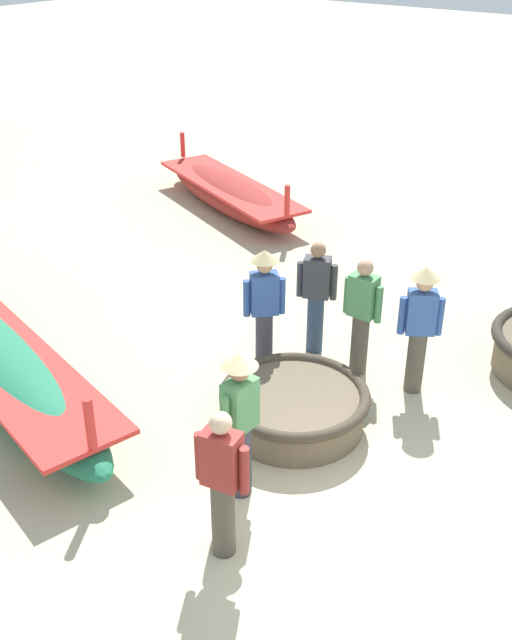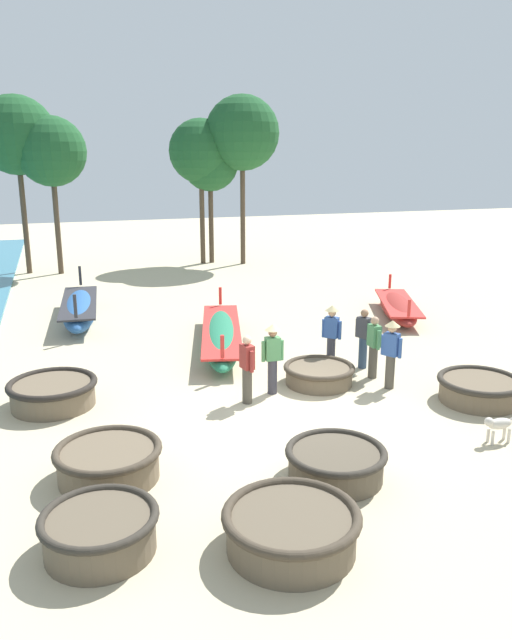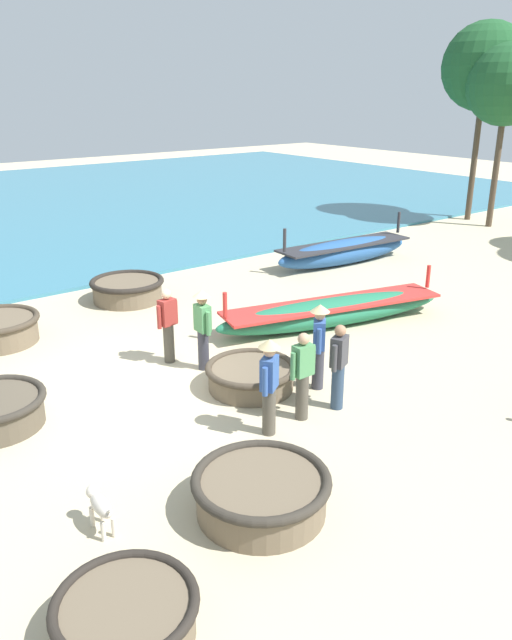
% 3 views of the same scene
% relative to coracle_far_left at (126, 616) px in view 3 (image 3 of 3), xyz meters
% --- Properties ---
extents(ground_plane, '(80.00, 80.00, 0.00)m').
position_rel_coracle_far_left_xyz_m(ground_plane, '(-5.01, 2.92, -0.28)').
color(ground_plane, '#C6B793').
extents(sea, '(28.00, 52.00, 0.10)m').
position_rel_coracle_far_left_xyz_m(sea, '(-25.53, 6.92, -0.23)').
color(sea, teal).
rests_on(sea, ground).
extents(coracle_far_left, '(1.52, 1.52, 0.51)m').
position_rel_coracle_far_left_xyz_m(coracle_far_left, '(0.00, 0.00, 0.00)').
color(coracle_far_left, brown).
rests_on(coracle_far_left, ground).
extents(coracle_weathered, '(1.95, 1.95, 0.60)m').
position_rel_coracle_far_left_xyz_m(coracle_weathered, '(-9.90, 4.99, 0.05)').
color(coracle_weathered, brown).
rests_on(coracle_weathered, ground).
extents(coracle_front_left, '(1.87, 1.87, 0.57)m').
position_rel_coracle_far_left_xyz_m(coracle_front_left, '(-0.77, 2.35, 0.03)').
color(coracle_front_left, brown).
rests_on(coracle_front_left, ground).
extents(coracle_front_right, '(1.73, 1.73, 0.48)m').
position_rel_coracle_far_left_xyz_m(coracle_front_right, '(-3.77, 4.45, -0.01)').
color(coracle_front_right, brown).
rests_on(coracle_front_right, ground).
extents(long_boat_green_hull, '(1.45, 5.22, 1.42)m').
position_rel_coracle_far_left_xyz_m(long_boat_green_hull, '(-9.04, 12.20, 0.13)').
color(long_boat_green_hull, '#285693').
rests_on(long_boat_green_hull, ground).
extents(long_boat_blue_hull, '(2.43, 6.02, 1.16)m').
position_rel_coracle_far_left_xyz_m(long_boat_blue_hull, '(-5.27, 8.04, 0.06)').
color(long_boat_blue_hull, '#237551').
rests_on(long_boat_blue_hull, ground).
extents(fisherman_crouching, '(0.41, 0.39, 1.67)m').
position_rel_coracle_far_left_xyz_m(fisherman_crouching, '(-3.01, 5.45, 0.68)').
color(fisherman_crouching, '#383842').
rests_on(fisherman_crouching, ground).
extents(fisherman_with_hat, '(0.28, 0.52, 1.57)m').
position_rel_coracle_far_left_xyz_m(fisherman_with_hat, '(-5.76, 3.85, 0.56)').
color(fisherman_with_hat, '#4C473D').
rests_on(fisherman_with_hat, ground).
extents(fisherman_by_coracle, '(0.22, 0.53, 1.57)m').
position_rel_coracle_far_left_xyz_m(fisherman_by_coracle, '(-2.33, 4.45, 0.56)').
color(fisherman_by_coracle, '#4C473D').
rests_on(fisherman_by_coracle, ground).
extents(fisherman_standing_left, '(0.37, 0.46, 1.67)m').
position_rel_coracle_far_left_xyz_m(fisherman_standing_left, '(-2.28, 3.69, 0.68)').
color(fisherman_standing_left, '#4C473D').
rests_on(fisherman_standing_left, ground).
extents(fisherman_standing_right, '(0.53, 0.36, 1.67)m').
position_rel_coracle_far_left_xyz_m(fisherman_standing_right, '(-5.04, 4.23, 0.68)').
color(fisherman_standing_right, '#383842').
rests_on(fisherman_standing_right, ground).
extents(fisherman_hauling, '(0.34, 0.49, 1.57)m').
position_rel_coracle_far_left_xyz_m(fisherman_hauling, '(-2.23, 5.19, 0.56)').
color(fisherman_hauling, '#2D425B').
rests_on(fisherman_hauling, ground).
extents(dog, '(0.69, 0.22, 0.55)m').
position_rel_coracle_far_left_xyz_m(dog, '(-1.73, 0.51, 0.10)').
color(dog, beige).
rests_on(dog, ground).
extents(tree_rightmost, '(3.06, 3.06, 6.96)m').
position_rel_coracle_far_left_xyz_m(tree_rightmost, '(-9.52, 21.04, 5.13)').
color(tree_rightmost, '#4C3D2D').
rests_on(tree_rightmost, ground).
extents(tree_right_mid, '(3.44, 3.44, 7.84)m').
position_rel_coracle_far_left_xyz_m(tree_right_mid, '(-10.91, 21.59, 5.82)').
color(tree_right_mid, '#4C3D2D').
rests_on(tree_right_mid, ground).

